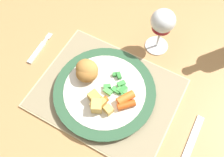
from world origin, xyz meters
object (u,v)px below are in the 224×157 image
object	(u,v)px
dining_table	(101,84)
table_knife	(185,157)
fork	(39,50)
wine_glass	(163,23)
dinner_plate	(105,91)

from	to	relation	value
dining_table	table_knife	distance (m)	0.34
table_knife	dining_table	bearing A→B (deg)	160.34
dining_table	fork	distance (m)	0.22
table_knife	wine_glass	world-z (taller)	wine_glass
dining_table	wine_glass	world-z (taller)	wine_glass
table_knife	fork	bearing A→B (deg)	170.50
dining_table	fork	xyz separation A→B (m)	(-0.20, -0.02, 0.08)
dining_table	wine_glass	bearing A→B (deg)	56.64
dining_table	dinner_plate	size ratio (longest dim) A/B	5.35
dinner_plate	fork	xyz separation A→B (m)	(-0.25, 0.03, -0.01)
dinner_plate	fork	size ratio (longest dim) A/B	2.27
fork	wine_glass	bearing A→B (deg)	31.29
table_knife	wine_glass	bearing A→B (deg)	125.97
dinner_plate	fork	distance (m)	0.25
dinner_plate	table_knife	xyz separation A→B (m)	(0.26, -0.05, -0.01)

